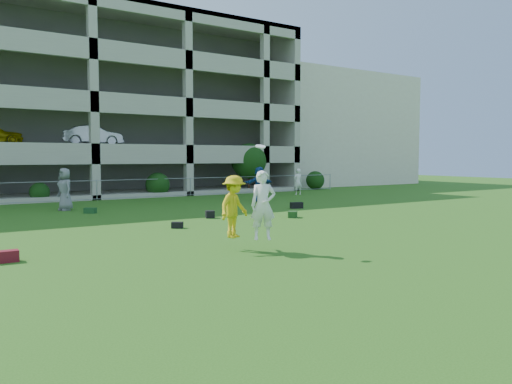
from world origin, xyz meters
TOP-DOWN VIEW (x-y plane):
  - ground at (0.00, 0.00)m, footprint 100.00×100.00m
  - stucco_building at (23.00, 28.00)m, footprint 16.00×14.00m
  - bystander_c at (-2.81, 14.22)m, footprint 0.86×1.11m
  - bystander_d at (7.62, 13.39)m, footprint 1.86×0.70m
  - bystander_e at (12.49, 16.03)m, footprint 0.67×0.47m
  - bag_red_a at (-6.67, 2.89)m, footprint 0.56×0.31m
  - bag_black_b at (-0.85, 5.92)m, footprint 0.47×0.43m
  - bag_green_c at (4.48, 6.17)m, footprint 0.60×0.61m
  - crate_d at (1.51, 7.90)m, footprint 0.45×0.45m
  - bag_black_e at (6.89, 9.00)m, footprint 0.66×0.46m
  - bag_green_g at (-2.16, 12.36)m, footprint 0.57×0.56m
  - frisbee_contest at (-1.11, 1.07)m, footprint 1.58×1.43m
  - parking_garage at (-0.01, 27.70)m, footprint 30.00×14.00m
  - fence at (0.00, 19.00)m, footprint 36.06×0.06m
  - shrub_row at (4.59, 19.70)m, footprint 34.38×2.52m

SIDE VIEW (x-z plane):
  - ground at x=0.00m, z-range 0.00..0.00m
  - bag_black_b at x=-0.85m, z-range 0.00..0.22m
  - bag_green_g at x=-2.16m, z-range 0.00..0.25m
  - bag_green_c at x=4.48m, z-range 0.00..0.26m
  - bag_red_a at x=-6.67m, z-range 0.00..0.28m
  - crate_d at x=1.51m, z-range 0.00..0.30m
  - bag_black_e at x=6.89m, z-range 0.00..0.30m
  - fence at x=0.00m, z-range 0.01..1.21m
  - bystander_e at x=12.49m, z-range 0.00..1.74m
  - bystander_d at x=7.62m, z-range 0.00..1.98m
  - bystander_c at x=-2.81m, z-range 0.00..2.00m
  - frisbee_contest at x=-1.11m, z-range -0.07..2.47m
  - shrub_row at x=4.59m, z-range -0.24..3.26m
  - stucco_building at x=23.00m, z-range 0.00..10.00m
  - parking_garage at x=-0.01m, z-range 0.01..12.01m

